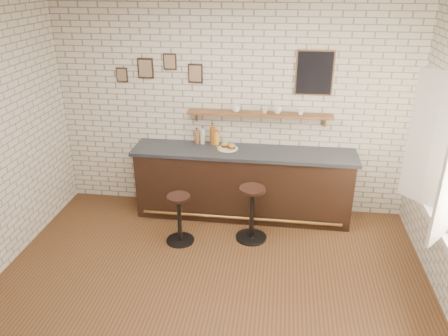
{
  "coord_description": "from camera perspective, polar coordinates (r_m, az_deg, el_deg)",
  "views": [
    {
      "loc": [
        0.69,
        -3.88,
        3.26
      ],
      "look_at": [
        0.04,
        0.9,
        1.09
      ],
      "focal_mm": 35.0,
      "sensor_mm": 36.0,
      "label": 1
    }
  ],
  "objects": [
    {
      "name": "shelf_cup_c",
      "position": [
        6.03,
        6.99,
        7.52
      ],
      "size": [
        0.14,
        0.14,
        0.1
      ],
      "primitive_type": "imported",
      "rotation": [
        0.0,
        0.0,
        1.49
      ],
      "color": "white",
      "rests_on": "wall_shelf"
    },
    {
      "name": "bitters_bottle_brown",
      "position": [
        6.28,
        -3.54,
        4.05
      ],
      "size": [
        0.07,
        0.07,
        0.23
      ],
      "color": "brown",
      "rests_on": "bar_counter"
    },
    {
      "name": "shelf_cup_b",
      "position": [
        6.04,
        5.37,
        7.55
      ],
      "size": [
        0.13,
        0.13,
        0.09
      ],
      "primitive_type": "imported",
      "rotation": [
        0.0,
        0.0,
        0.58
      ],
      "color": "white",
      "rests_on": "wall_shelf"
    },
    {
      "name": "bar_counter",
      "position": [
        6.24,
        2.5,
        -2.01
      ],
      "size": [
        3.1,
        0.65,
        1.01
      ],
      "color": "black",
      "rests_on": "ground"
    },
    {
      "name": "bitters_bottle_amber",
      "position": [
        6.23,
        -1.49,
        4.26
      ],
      "size": [
        0.08,
        0.08,
        0.32
      ],
      "color": "brown",
      "rests_on": "bar_counter"
    },
    {
      "name": "sandwich_plate",
      "position": [
        6.09,
        0.5,
        2.56
      ],
      "size": [
        0.28,
        0.28,
        0.01
      ],
      "primitive_type": "cylinder",
      "color": "white",
      "rests_on": "bar_counter"
    },
    {
      "name": "potato_chips",
      "position": [
        6.09,
        0.29,
        2.63
      ],
      "size": [
        0.26,
        0.19,
        0.0
      ],
      "color": "#E39E50",
      "rests_on": "sandwich_plate"
    },
    {
      "name": "wall_shelf",
      "position": [
        6.06,
        4.67,
        7.0
      ],
      "size": [
        2.0,
        0.18,
        0.18
      ],
      "color": "brown",
      "rests_on": "ground"
    },
    {
      "name": "bar_stool_right",
      "position": [
        5.74,
        3.64,
        -5.72
      ],
      "size": [
        0.42,
        0.42,
        0.75
      ],
      "color": "black",
      "rests_on": "ground"
    },
    {
      "name": "condiment_bottle_yellow",
      "position": [
        6.23,
        -0.96,
        3.9
      ],
      "size": [
        0.07,
        0.07,
        0.22
      ],
      "color": "yellow",
      "rests_on": "bar_counter"
    },
    {
      "name": "shelf_cup_d",
      "position": [
        6.04,
        10.0,
        7.29
      ],
      "size": [
        0.11,
        0.11,
        0.09
      ],
      "primitive_type": "imported",
      "rotation": [
        0.0,
        0.0,
        0.23
      ],
      "color": "white",
      "rests_on": "wall_shelf"
    },
    {
      "name": "ciabatta_sandwich",
      "position": [
        6.08,
        0.59,
        2.93
      ],
      "size": [
        0.24,
        0.18,
        0.07
      ],
      "color": "tan",
      "rests_on": "sandwich_plate"
    },
    {
      "name": "book_upper",
      "position": [
        4.92,
        26.92,
        -6.65
      ],
      "size": [
        0.24,
        0.25,
        0.02
      ],
      "primitive_type": "imported",
      "rotation": [
        0.0,
        0.0,
        -0.56
      ],
      "color": "tan",
      "rests_on": "book_lower"
    },
    {
      "name": "ground",
      "position": [
        5.12,
        -1.9,
        -15.41
      ],
      "size": [
        5.0,
        5.0,
        0.0
      ],
      "primitive_type": "plane",
      "color": "brown",
      "rests_on": "ground"
    },
    {
      "name": "back_wall_decor",
      "position": [
        6.01,
        3.21,
        12.48
      ],
      "size": [
        2.96,
        0.02,
        0.56
      ],
      "color": "black",
      "rests_on": "ground"
    },
    {
      "name": "bitters_bottle_white",
      "position": [
        6.26,
        -2.81,
        4.12
      ],
      "size": [
        0.07,
        0.07,
        0.26
      ],
      "color": "silver",
      "rests_on": "bar_counter"
    },
    {
      "name": "shelf_cup_a",
      "position": [
        6.06,
        1.56,
        7.79
      ],
      "size": [
        0.13,
        0.13,
        0.1
      ],
      "primitive_type": "imported",
      "rotation": [
        0.0,
        0.0,
        0.06
      ],
      "color": "white",
      "rests_on": "wall_shelf"
    },
    {
      "name": "book_lower",
      "position": [
        4.89,
        27.01,
        -7.07
      ],
      "size": [
        0.25,
        0.27,
        0.02
      ],
      "primitive_type": "imported",
      "rotation": [
        0.0,
        0.0,
        0.46
      ],
      "color": "tan",
      "rests_on": "window_sill"
    },
    {
      "name": "bar_stool_left",
      "position": [
        5.72,
        -5.86,
        -6.41
      ],
      "size": [
        0.39,
        0.39,
        0.67
      ],
      "color": "black",
      "rests_on": "ground"
    },
    {
      "name": "window_sill",
      "position": [
        5.1,
        26.42,
        -6.2
      ],
      "size": [
        0.2,
        1.35,
        0.06
      ],
      "color": "white",
      "rests_on": "ground"
    }
  ]
}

